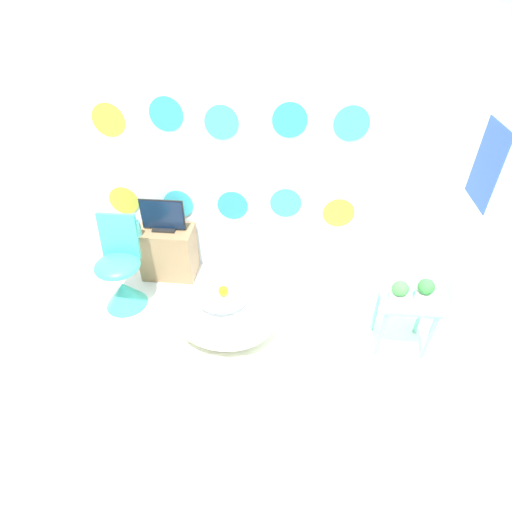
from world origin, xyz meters
TOP-DOWN VIEW (x-y plane):
  - ground_plane at (0.00, 0.00)m, footprint 12.00×12.00m
  - wall_back_dotted at (0.00, 1.72)m, footprint 4.65×0.05m
  - wall_right at (1.84, 0.85)m, footprint 0.06×2.70m
  - rug at (0.05, 0.60)m, footprint 0.96×0.92m
  - bathtub at (0.10, 0.67)m, footprint 0.82×0.53m
  - rubber_duck at (0.12, 0.64)m, footprint 0.08×0.09m
  - chair at (-0.89, 1.04)m, footprint 0.40×0.40m
  - tv_cabinet at (-0.60, 1.51)m, footprint 0.52×0.32m
  - tv at (-0.60, 1.51)m, footprint 0.41×0.12m
  - vase at (-0.81, 1.40)m, footprint 0.06×0.06m
  - side_table at (1.53, 0.79)m, footprint 0.42×0.33m
  - potted_plant_left at (1.44, 0.78)m, footprint 0.13×0.13m
  - potted_plant_right at (1.63, 0.79)m, footprint 0.12×0.12m

SIDE VIEW (x-z plane):
  - ground_plane at x=0.00m, z-range 0.00..0.00m
  - rug at x=0.05m, z-range 0.00..0.01m
  - tv_cabinet at x=-0.60m, z-range 0.00..0.53m
  - bathtub at x=0.10m, z-range 0.00..0.56m
  - chair at x=-0.89m, z-range -0.15..0.72m
  - side_table at x=1.53m, z-range 0.15..0.64m
  - potted_plant_left at x=1.44m, z-range 0.50..0.68m
  - potted_plant_right at x=1.63m, z-range 0.50..0.70m
  - rubber_duck at x=0.12m, z-range 0.56..0.65m
  - vase at x=-0.81m, z-range 0.53..0.69m
  - tv at x=-0.60m, z-range 0.52..0.83m
  - wall_back_dotted at x=0.00m, z-range 0.00..2.60m
  - wall_right at x=1.84m, z-range 0.00..2.60m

